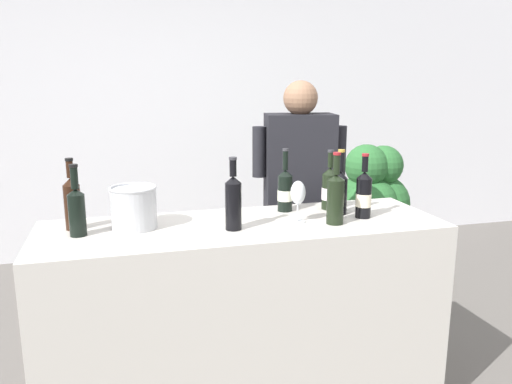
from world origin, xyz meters
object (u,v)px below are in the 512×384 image
wine_bottle_2 (233,201)px  wine_glass (298,194)px  ice_bucket (134,207)px  wine_bottle_3 (285,190)px  wine_bottle_0 (336,197)px  wine_bottle_6 (72,201)px  wine_bottle_7 (77,209)px  person_server (298,219)px  wine_bottle_1 (340,190)px  potted_shrub (372,200)px  wine_bottle_5 (364,194)px  wine_bottle_4 (330,188)px

wine_bottle_2 → wine_glass: 0.32m
wine_glass → ice_bucket: wine_glass is taller
wine_bottle_2 → wine_bottle_3: (0.33, 0.25, -0.02)m
wine_bottle_0 → wine_bottle_6: size_ratio=1.04×
wine_bottle_7 → ice_bucket: wine_bottle_7 is taller
wine_bottle_3 → person_server: 0.55m
person_server → wine_bottle_7: bearing=-154.6°
wine_bottle_0 → wine_bottle_3: (-0.15, 0.29, -0.02)m
wine_bottle_1 → wine_glass: wine_bottle_1 is taller
ice_bucket → potted_shrub: potted_shrub is taller
wine_bottle_5 → wine_glass: bearing=178.6°
ice_bucket → wine_bottle_3: bearing=8.5°
wine_bottle_3 → person_server: bearing=61.3°
wine_bottle_4 → wine_bottle_5: size_ratio=0.98×
wine_bottle_4 → wine_bottle_7: bearing=-173.2°
wine_bottle_6 → potted_shrub: 2.32m
person_server → wine_bottle_4: bearing=-88.6°
wine_bottle_3 → wine_bottle_1: bearing=-27.9°
wine_bottle_3 → wine_bottle_6: same height
wine_bottle_5 → person_server: bearing=99.2°
wine_bottle_0 → potted_shrub: size_ratio=0.29×
wine_bottle_1 → person_server: (-0.02, 0.54, -0.30)m
wine_bottle_0 → wine_bottle_2: (-0.48, 0.03, 0.00)m
ice_bucket → person_server: 1.15m
person_server → potted_shrub: (0.80, 0.56, -0.06)m
wine_bottle_6 → wine_glass: 1.03m
wine_bottle_3 → wine_glass: wine_bottle_3 is taller
wine_bottle_1 → wine_bottle_0: bearing=-121.2°
wine_bottle_2 → potted_shrub: size_ratio=0.28×
wine_bottle_0 → potted_shrub: (0.87, 1.26, -0.36)m
ice_bucket → wine_bottle_6: bearing=168.3°
wine_bottle_1 → person_server: person_server is taller
wine_bottle_4 → potted_shrub: wine_bottle_4 is taller
wine_bottle_4 → ice_bucket: (-1.00, -0.09, -0.01)m
potted_shrub → ice_bucket: bearing=-148.7°
wine_bottle_2 → person_server: size_ratio=0.20×
wine_bottle_4 → potted_shrub: 1.31m
potted_shrub → wine_bottle_7: bearing=-150.6°
wine_bottle_6 → wine_bottle_7: size_ratio=1.03×
wine_bottle_5 → wine_bottle_0: bearing=-159.7°
wine_bottle_0 → person_server: person_server is taller
wine_bottle_4 → wine_bottle_5: wine_bottle_5 is taller
wine_bottle_3 → ice_bucket: bearing=-171.5°
wine_bottle_7 → wine_glass: wine_bottle_7 is taller
wine_glass → wine_bottle_2: bearing=-172.6°
wine_bottle_0 → wine_bottle_1: size_ratio=1.04×
wine_bottle_1 → wine_glass: size_ratio=1.64×
wine_bottle_0 → wine_glass: (-0.16, 0.07, 0.01)m
wine_bottle_3 → wine_bottle_2: bearing=-142.3°
wine_bottle_4 → wine_bottle_7: size_ratio=0.99×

